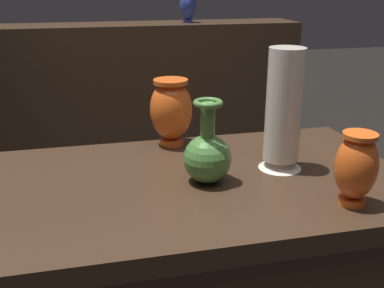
% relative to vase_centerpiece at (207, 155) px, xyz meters
% --- Properties ---
extents(back_display_shelf, '(2.60, 0.40, 0.99)m').
position_rel_vase_centerpiece_xyz_m(back_display_shelf, '(-0.07, 2.22, -0.38)').
color(back_display_shelf, '#422D1E').
rests_on(back_display_shelf, ground_plane).
extents(vase_centerpiece, '(0.12, 0.12, 0.21)m').
position_rel_vase_centerpiece_xyz_m(vase_centerpiece, '(0.00, 0.00, 0.00)').
color(vase_centerpiece, '#477A38').
rests_on(vase_centerpiece, display_plinth).
extents(vase_tall_behind, '(0.13, 0.13, 0.20)m').
position_rel_vase_centerpiece_xyz_m(vase_tall_behind, '(-0.04, 0.29, 0.04)').
color(vase_tall_behind, '#E55B1E').
rests_on(vase_tall_behind, display_plinth).
extents(vase_left_accent, '(0.12, 0.12, 0.32)m').
position_rel_vase_centerpiece_xyz_m(vase_left_accent, '(0.21, 0.04, 0.08)').
color(vase_left_accent, silver).
rests_on(vase_left_accent, display_plinth).
extents(vase_right_accent, '(0.09, 0.09, 0.17)m').
position_rel_vase_centerpiece_xyz_m(vase_right_accent, '(0.29, -0.19, 0.02)').
color(vase_right_accent, '#E55B1E').
rests_on(vase_right_accent, display_plinth).
extents(shelf_vase_right, '(0.12, 0.12, 0.20)m').
position_rel_vase_centerpiece_xyz_m(shelf_vase_right, '(0.45, 2.21, 0.23)').
color(shelf_vase_right, '#2D429E').
rests_on(shelf_vase_right, back_display_shelf).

